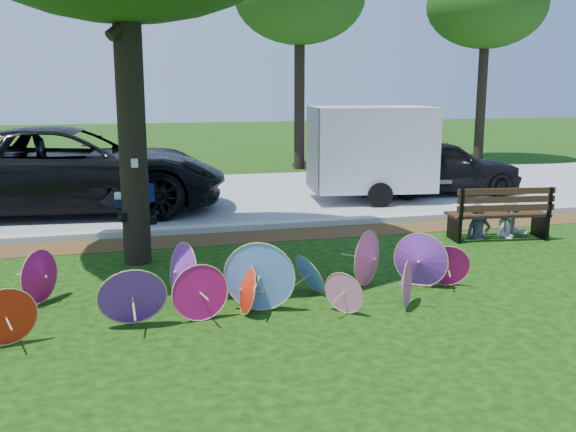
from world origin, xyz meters
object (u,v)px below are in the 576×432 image
parasol_pile (256,277)px  park_bench (497,212)px  cargo_trailer (371,148)px  person_left (480,205)px  person_right (513,202)px  black_van (71,170)px  dark_pickup (438,167)px

parasol_pile → park_bench: park_bench is taller
cargo_trailer → person_left: size_ratio=2.24×
parasol_pile → cargo_trailer: cargo_trailer is taller
parasol_pile → park_bench: bearing=26.2°
parasol_pile → person_right: bearing=25.2°
person_left → person_right: (0.70, 0.00, 0.02)m
black_van → person_left: 8.95m
black_van → dark_pickup: bearing=-84.2°
cargo_trailer → black_van: bearing=-175.1°
black_van → cargo_trailer: bearing=-88.2°
black_van → park_bench: (7.92, -4.81, -0.47)m
park_bench → person_left: person_left is taller
black_van → person_left: black_van is taller
dark_pickup → parasol_pile: bearing=141.8°
parasol_pile → black_van: 7.88m
parasol_pile → cargo_trailer: bearing=57.7°
parasol_pile → person_right: person_right is taller
black_van → cargo_trailer: cargo_trailer is taller
dark_pickup → cargo_trailer: cargo_trailer is taller
park_bench → person_left: bearing=179.0°
parasol_pile → dark_pickup: (6.56, 7.52, 0.36)m
dark_pickup → cargo_trailer: 2.28m
black_van → dark_pickup: size_ratio=1.61×
park_bench → black_van: bearing=155.9°
park_bench → parasol_pile: bearing=-146.6°
parasol_pile → dark_pickup: dark_pickup is taller
dark_pickup → person_right: size_ratio=3.24×
parasol_pile → black_van: size_ratio=0.93×
cargo_trailer → park_bench: size_ratio=1.52×
cargo_trailer → park_bench: cargo_trailer is taller
parasol_pile → park_bench: 5.78m
park_bench → person_left: 0.38m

